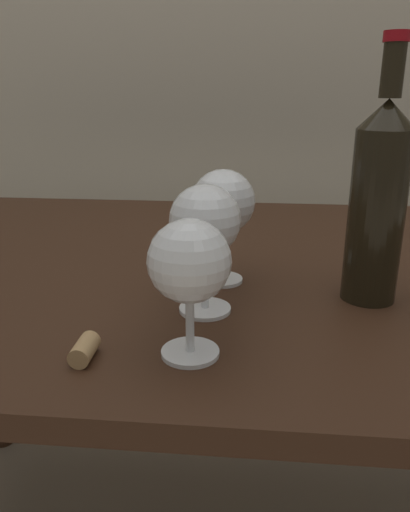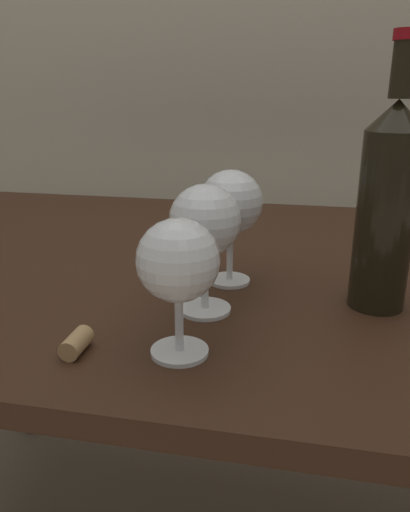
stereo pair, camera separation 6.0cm
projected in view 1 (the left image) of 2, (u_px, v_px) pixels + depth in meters
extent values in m
cube|color=#382114|center=(206.00, 268.00, 0.81)|extent=(1.35, 0.84, 0.03)
cylinder|color=white|center=(190.00, 352.00, 0.52)|extent=(0.06, 0.06, 0.00)
cylinder|color=white|center=(190.00, 319.00, 0.51)|extent=(0.01, 0.01, 0.07)
sphere|color=white|center=(189.00, 261.00, 0.49)|extent=(0.08, 0.08, 0.08)
ellipsoid|color=maroon|center=(189.00, 261.00, 0.49)|extent=(0.07, 0.07, 0.04)
cylinder|color=white|center=(205.00, 309.00, 0.62)|extent=(0.06, 0.06, 0.00)
cylinder|color=white|center=(205.00, 276.00, 0.61)|extent=(0.01, 0.01, 0.08)
sphere|color=white|center=(205.00, 220.00, 0.58)|extent=(0.09, 0.09, 0.09)
ellipsoid|color=#470A16|center=(205.00, 224.00, 0.59)|extent=(0.08, 0.08, 0.03)
cylinder|color=white|center=(222.00, 279.00, 0.72)|extent=(0.06, 0.06, 0.00)
cylinder|color=white|center=(222.00, 250.00, 0.70)|extent=(0.01, 0.01, 0.08)
sphere|color=white|center=(223.00, 202.00, 0.68)|extent=(0.09, 0.09, 0.09)
ellipsoid|color=pink|center=(223.00, 200.00, 0.68)|extent=(0.08, 0.08, 0.04)
cylinder|color=black|center=(376.00, 218.00, 0.62)|extent=(0.07, 0.07, 0.22)
cone|color=black|center=(388.00, 114.00, 0.58)|extent=(0.07, 0.07, 0.03)
cylinder|color=black|center=(393.00, 71.00, 0.57)|extent=(0.03, 0.03, 0.06)
cylinder|color=maroon|center=(397.00, 36.00, 0.56)|extent=(0.03, 0.03, 0.01)
cylinder|color=tan|center=(84.00, 350.00, 0.51)|extent=(0.02, 0.04, 0.02)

